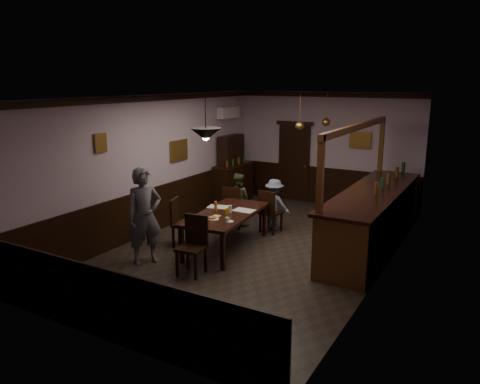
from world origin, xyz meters
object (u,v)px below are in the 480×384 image
Objects in this scene: chair_far_left at (233,205)px; person_seated_left at (238,199)px; sideboard at (233,176)px; pendant_iron at (206,134)px; chair_far_right at (269,210)px; person_standing at (144,216)px; pendant_brass_mid at (300,126)px; person_seated_right at (274,205)px; coffee_cup at (227,219)px; soda_can at (227,212)px; dining_table at (226,216)px; chair_side at (180,220)px; bar_counter at (372,217)px; pendant_brass_far at (326,122)px; chair_near at (194,242)px.

chair_far_left is 0.80× the size of person_seated_left.
pendant_iron is at bearing -65.49° from sideboard.
person_seated_left is (-0.91, 0.19, 0.08)m from chair_far_right.
person_standing is at bearing 69.43° from chair_far_left.
person_seated_right is at bearing -117.62° from pendant_brass_mid.
person_standing is 4.56m from sideboard.
coffee_cup is 0.67× the size of soda_can.
chair_side is at bearing -161.07° from dining_table.
chair_side is 8.22× the size of soda_can.
person_seated_left is (0.30, 1.81, 0.07)m from chair_side.
person_standing is 1.46× the size of person_seated_left.
chair_side is 0.22× the size of bar_counter.
sideboard is at bearing 159.09° from bar_counter.
person_seated_right is 14.48× the size of coffee_cup.
chair_side is at bearing 164.53° from coffee_cup.
bar_counter is at bearing 34.26° from soda_can.
pendant_iron is at bearing -84.13° from dining_table.
pendant_brass_far is at bearing 78.36° from soda_can.
pendant_brass_mid is at bearing -148.51° from person_seated_left.
pendant_brass_far is (0.51, 1.77, 1.72)m from person_seated_right.
coffee_cup is (0.04, -1.83, 0.27)m from chair_far_right.
person_seated_right is 1.43× the size of pendant_brass_mid.
pendant_iron reaches higher than chair_side.
chair_far_right reaches higher than soda_can.
person_seated_left is 0.66× the size of sideboard.
chair_near is 1.27× the size of pendant_brass_mid.
person_seated_right is (0.90, 0.09, -0.03)m from person_seated_left.
sideboard is at bearing 106.55° from chair_near.
chair_side is 0.53× the size of sideboard.
person_standing reaches higher than chair_far_right.
bar_counter is at bearing -18.95° from pendant_brass_mid.
person_standing is 1.88m from pendant_iron.
person_seated_left is at bearing -94.96° from chair_far_left.
person_seated_right is at bearing -49.15° from chair_side.
dining_table is at bearing 95.87° from pendant_iron.
chair_near is at bearing -84.14° from dining_table.
chair_far_right is at bearing -174.22° from bar_counter.
chair_side is 4.41m from pendant_brass_far.
person_seated_left is (0.31, 2.85, -0.28)m from person_standing.
chair_far_left is at bearing 23.75° from person_standing.
dining_table is at bearing 113.92° from person_seated_left.
soda_can is (-0.22, -1.42, 0.28)m from chair_far_right.
chair_near is 1.89m from pendant_iron.
coffee_cup is at bearing -96.76° from pendant_brass_far.
soda_can is at bearing -102.67° from pendant_brass_mid.
bar_counter is at bearing -20.91° from sideboard.
person_seated_left is 0.28× the size of bar_counter.
chair_far_right is 2.81m from pendant_iron.
pendant_brass_mid is (0.30, 0.87, 1.77)m from chair_far_right.
coffee_cup is at bearing -60.72° from sideboard.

